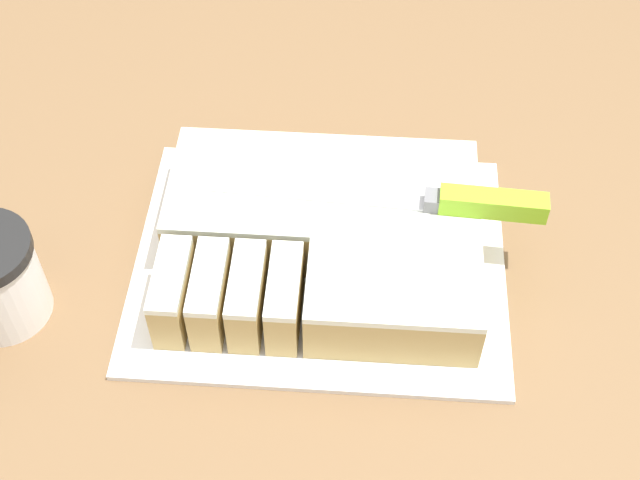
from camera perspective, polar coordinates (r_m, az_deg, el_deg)
name	(u,v)px	position (r m, az deg, el deg)	size (l,w,h in m)	color
countertop	(284,480)	(1.29, -2.30, -15.08)	(1.40, 1.10, 0.95)	brown
cake_board	(320,262)	(0.89, 0.00, -1.41)	(0.37, 0.29, 0.01)	white
cake	(324,238)	(0.86, 0.27, 0.14)	(0.30, 0.23, 0.06)	tan
knife	(457,202)	(0.85, 8.74, 2.44)	(0.32, 0.04, 0.02)	silver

